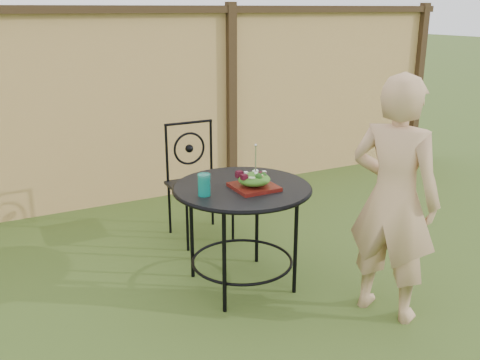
{
  "coord_description": "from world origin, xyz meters",
  "views": [
    {
      "loc": [
        -1.16,
        -2.78,
        1.84
      ],
      "look_at": [
        0.4,
        0.22,
        0.75
      ],
      "focal_mm": 40.0,
      "sensor_mm": 36.0,
      "label": 1
    }
  ],
  "objects_px": {
    "patio_chair": "(197,178)",
    "diner": "(394,199)",
    "salad_plate": "(254,187)",
    "patio_table": "(242,206)"
  },
  "relations": [
    {
      "from": "patio_table",
      "to": "salad_plate",
      "type": "relative_size",
      "value": 3.42
    },
    {
      "from": "diner",
      "to": "salad_plate",
      "type": "xyz_separation_m",
      "value": [
        -0.6,
        0.64,
        -0.02
      ]
    },
    {
      "from": "patio_chair",
      "to": "diner",
      "type": "height_order",
      "value": "diner"
    },
    {
      "from": "patio_chair",
      "to": "diner",
      "type": "distance_m",
      "value": 1.77
    },
    {
      "from": "patio_chair",
      "to": "salad_plate",
      "type": "distance_m",
      "value": 1.04
    },
    {
      "from": "patio_table",
      "to": "salad_plate",
      "type": "xyz_separation_m",
      "value": [
        0.04,
        -0.08,
        0.15
      ]
    },
    {
      "from": "patio_table",
      "to": "diner",
      "type": "xyz_separation_m",
      "value": [
        0.64,
        -0.72,
        0.17
      ]
    },
    {
      "from": "patio_table",
      "to": "patio_chair",
      "type": "relative_size",
      "value": 0.97
    },
    {
      "from": "patio_table",
      "to": "salad_plate",
      "type": "height_order",
      "value": "salad_plate"
    },
    {
      "from": "salad_plate",
      "to": "patio_chair",
      "type": "bearing_deg",
      "value": 88.47
    }
  ]
}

